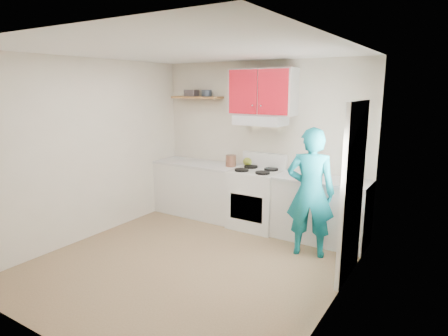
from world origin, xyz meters
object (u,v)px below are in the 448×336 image
Objects in this scene: stove at (256,199)px; kettle at (248,162)px; tin at (207,93)px; person at (310,193)px; crock at (231,161)px.

stove is 0.66m from kettle.
tin is at bearing 169.64° from stove.
person is (2.13, -0.73, -1.24)m from tin.
tin is (-1.07, 0.19, 1.63)m from stove.
person reaches higher than kettle.
crock is (0.56, -0.13, -1.09)m from tin.
crock is 0.12× the size of person.
person is (1.57, -0.60, -0.15)m from crock.
kettle is at bearing 139.12° from stove.
tin reaches higher than person.
stove is at bearing -41.45° from person.
stove is 5.24× the size of tin.
kettle is at bearing -44.87° from person.
tin is 0.85× the size of crock.
crock is at bearing 173.21° from stove.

